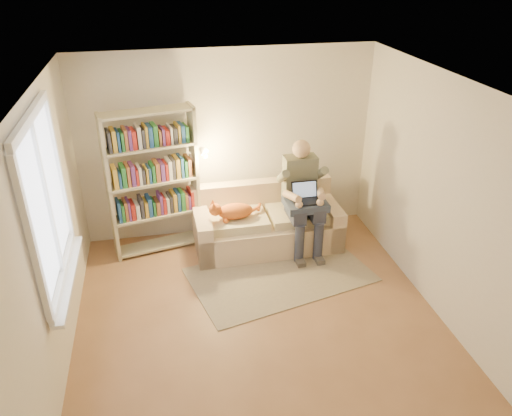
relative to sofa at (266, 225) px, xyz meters
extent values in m
plane|color=#8C613F|center=(-0.43, -1.69, -0.30)|extent=(4.50, 4.50, 0.00)
cube|color=white|center=(-0.43, -1.69, 2.30)|extent=(4.00, 4.50, 0.02)
cube|color=silver|center=(-2.43, -1.69, 1.00)|extent=(0.02, 4.50, 2.60)
cube|color=silver|center=(1.57, -1.69, 1.00)|extent=(0.02, 4.50, 2.60)
cube|color=silver|center=(-0.43, 0.56, 1.00)|extent=(4.00, 0.02, 2.60)
cube|color=silver|center=(-0.43, -3.94, 1.00)|extent=(4.00, 0.02, 2.60)
plane|color=white|center=(-2.40, -1.49, 1.35)|extent=(0.00, 1.50, 1.50)
cube|color=white|center=(-2.39, -1.49, 2.14)|extent=(0.05, 1.50, 0.08)
cube|color=white|center=(-2.39, -1.49, 0.56)|extent=(0.05, 1.50, 0.08)
cube|color=white|center=(-2.39, -1.49, 1.35)|extent=(0.04, 0.05, 1.50)
cube|color=white|center=(-2.35, -1.49, 0.51)|extent=(0.12, 1.52, 0.04)
cube|color=beige|center=(0.00, -0.04, -0.10)|extent=(1.97, 0.90, 0.41)
cube|color=beige|center=(0.00, 0.30, 0.32)|extent=(1.97, 0.22, 0.42)
cube|color=beige|center=(-0.88, -0.05, -0.01)|extent=(0.20, 0.89, 0.59)
cube|color=beige|center=(0.88, -0.03, -0.01)|extent=(0.20, 0.89, 0.59)
cube|color=beige|center=(-0.44, -0.10, 0.17)|extent=(0.84, 0.60, 0.12)
cube|color=beige|center=(0.44, -0.09, 0.17)|extent=(0.84, 0.60, 0.12)
cube|color=slate|center=(0.45, 0.00, 0.68)|extent=(0.43, 0.24, 0.59)
sphere|color=tan|center=(0.45, -0.02, 1.09)|extent=(0.24, 0.24, 0.24)
cube|color=#303444|center=(0.32, -0.28, 0.32)|extent=(0.18, 0.49, 0.18)
cube|color=#303444|center=(0.58, -0.28, 0.32)|extent=(0.18, 0.49, 0.18)
cylinder|color=#303444|center=(0.33, -0.52, -0.03)|extent=(0.13, 0.13, 0.55)
cylinder|color=#303444|center=(0.58, -0.52, -0.03)|extent=(0.13, 0.13, 0.55)
ellipsoid|color=orange|center=(-0.44, -0.12, 0.33)|extent=(0.47, 0.25, 0.21)
sphere|color=orange|center=(-0.71, -0.17, 0.40)|extent=(0.16, 0.16, 0.16)
cylinder|color=orange|center=(-0.19, -0.07, 0.29)|extent=(0.23, 0.05, 0.06)
cube|color=#2C374E|center=(0.49, -0.31, 0.43)|extent=(0.54, 0.44, 0.10)
cube|color=black|center=(0.49, -0.35, 0.49)|extent=(0.35, 0.24, 0.02)
cube|color=black|center=(0.49, -0.23, 0.60)|extent=(0.34, 0.09, 0.22)
plane|color=#8CA5CC|center=(0.49, -0.23, 0.60)|extent=(0.31, 0.10, 0.30)
cube|color=#BDB58F|center=(-2.02, 0.09, 0.68)|extent=(0.10, 0.30, 1.97)
cube|color=#BDB58F|center=(-0.92, 0.32, 0.68)|extent=(0.10, 0.30, 1.97)
cube|color=#BDB58F|center=(-1.47, 0.21, -0.25)|extent=(1.20, 0.53, 0.03)
cube|color=#BDB58F|center=(-1.47, 0.21, 0.23)|extent=(1.20, 0.53, 0.03)
cube|color=#BDB58F|center=(-1.47, 0.21, 0.71)|extent=(1.20, 0.53, 0.03)
cube|color=#BDB58F|center=(-1.47, 0.21, 1.18)|extent=(1.20, 0.53, 0.03)
cube|color=#BDB58F|center=(-1.47, 0.21, 1.63)|extent=(1.20, 0.53, 0.03)
cube|color=#995933|center=(-1.47, 0.21, 0.36)|extent=(1.03, 0.44, 0.23)
cube|color=#66337F|center=(-1.47, 0.21, 0.84)|extent=(1.03, 0.44, 0.23)
cube|color=#B2261E|center=(-1.47, 0.21, 1.32)|extent=(1.03, 0.44, 0.23)
cylinder|color=silver|center=(-1.00, 0.31, 0.74)|extent=(0.11, 0.11, 0.04)
cone|color=silver|center=(-0.81, 0.22, 1.04)|extent=(0.16, 0.18, 0.16)
cube|color=gray|center=(0.01, -0.78, -0.30)|extent=(2.45, 1.78, 0.01)
camera|label=1|loc=(-1.34, -5.83, 3.39)|focal=35.00mm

